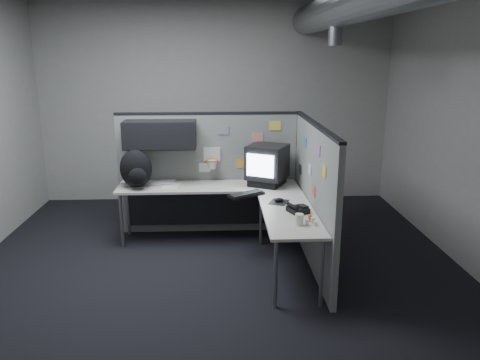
{
  "coord_description": "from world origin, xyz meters",
  "views": [
    {
      "loc": [
        0.04,
        -4.78,
        2.36
      ],
      "look_at": [
        0.28,
        0.35,
        0.97
      ],
      "focal_mm": 35.0,
      "sensor_mm": 36.0,
      "label": 1
    }
  ],
  "objects_px": {
    "keyboard": "(246,194)",
    "phone": "(298,209)",
    "desk": "(228,201)",
    "monitor": "(267,164)",
    "backpack": "(136,169)"
  },
  "relations": [
    {
      "from": "keyboard",
      "to": "phone",
      "type": "bearing_deg",
      "value": -39.09
    },
    {
      "from": "desk",
      "to": "monitor",
      "type": "relative_size",
      "value": 3.8
    },
    {
      "from": "desk",
      "to": "backpack",
      "type": "xyz_separation_m",
      "value": [
        -1.14,
        0.23,
        0.36
      ]
    },
    {
      "from": "backpack",
      "to": "keyboard",
      "type": "bearing_deg",
      "value": -13.0
    },
    {
      "from": "desk",
      "to": "monitor",
      "type": "height_order",
      "value": "monitor"
    },
    {
      "from": "desk",
      "to": "monitor",
      "type": "xyz_separation_m",
      "value": [
        0.51,
        0.3,
        0.38
      ]
    },
    {
      "from": "phone",
      "to": "backpack",
      "type": "height_order",
      "value": "backpack"
    },
    {
      "from": "keyboard",
      "to": "backpack",
      "type": "height_order",
      "value": "backpack"
    },
    {
      "from": "monitor",
      "to": "keyboard",
      "type": "xyz_separation_m",
      "value": [
        -0.3,
        -0.49,
        -0.25
      ]
    },
    {
      "from": "keyboard",
      "to": "backpack",
      "type": "xyz_separation_m",
      "value": [
        -1.35,
        0.42,
        0.22
      ]
    },
    {
      "from": "phone",
      "to": "backpack",
      "type": "bearing_deg",
      "value": 138.05
    },
    {
      "from": "keyboard",
      "to": "phone",
      "type": "relative_size",
      "value": 1.79
    },
    {
      "from": "keyboard",
      "to": "backpack",
      "type": "relative_size",
      "value": 0.94
    },
    {
      "from": "keyboard",
      "to": "phone",
      "type": "xyz_separation_m",
      "value": [
        0.51,
        -0.62,
        0.02
      ]
    },
    {
      "from": "keyboard",
      "to": "phone",
      "type": "height_order",
      "value": "phone"
    }
  ]
}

